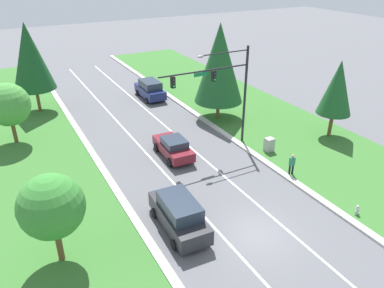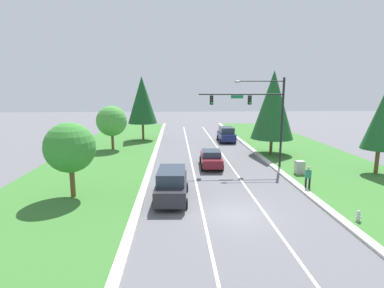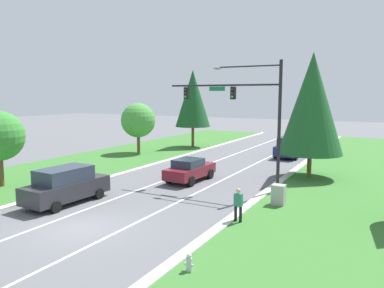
% 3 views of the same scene
% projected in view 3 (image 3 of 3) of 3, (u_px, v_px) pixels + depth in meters
% --- Properties ---
extents(ground_plane, '(160.00, 160.00, 0.00)m').
position_uv_depth(ground_plane, '(81.00, 228.00, 17.05)').
color(ground_plane, '#5B5B60').
extents(curb_strip_right, '(0.50, 90.00, 0.15)m').
position_uv_depth(curb_strip_right, '(189.00, 251.00, 14.39)').
color(curb_strip_right, beige).
rests_on(curb_strip_right, ground_plane).
extents(curb_strip_left, '(0.50, 90.00, 0.15)m').
position_uv_depth(curb_strip_left, '(1.00, 209.00, 19.70)').
color(curb_strip_left, beige).
rests_on(curb_strip_left, ground_plane).
extents(grass_verge_right, '(10.00, 90.00, 0.08)m').
position_uv_depth(grass_verge_right, '(334.00, 284.00, 11.93)').
color(grass_verge_right, '#38702D').
rests_on(grass_verge_right, ground_plane).
extents(lane_stripe_inner_left, '(0.14, 81.00, 0.01)m').
position_uv_depth(lane_stripe_inner_left, '(53.00, 222.00, 17.90)').
color(lane_stripe_inner_left, white).
rests_on(lane_stripe_inner_left, ground_plane).
extents(lane_stripe_inner_right, '(0.14, 81.00, 0.01)m').
position_uv_depth(lane_stripe_inner_right, '(112.00, 235.00, 16.21)').
color(lane_stripe_inner_right, white).
rests_on(lane_stripe_inner_right, ground_plane).
extents(traffic_signal_mast, '(7.62, 0.41, 8.10)m').
position_uv_depth(traffic_signal_mast, '(246.00, 105.00, 23.37)').
color(traffic_signal_mast, black).
rests_on(traffic_signal_mast, ground_plane).
extents(charcoal_suv, '(2.27, 5.03, 2.03)m').
position_uv_depth(charcoal_suv, '(66.00, 185.00, 20.85)').
color(charcoal_suv, '#28282D').
rests_on(charcoal_suv, ground_plane).
extents(burgundy_sedan, '(2.13, 4.49, 1.61)m').
position_uv_depth(burgundy_sedan, '(190.00, 170.00, 26.22)').
color(burgundy_sedan, maroon).
rests_on(burgundy_sedan, ground_plane).
extents(navy_suv, '(2.20, 4.74, 2.00)m').
position_uv_depth(navy_suv, '(290.00, 147.00, 36.27)').
color(navy_suv, navy).
rests_on(navy_suv, ground_plane).
extents(utility_cabinet, '(0.70, 0.60, 1.19)m').
position_uv_depth(utility_cabinet, '(278.00, 195.00, 20.35)').
color(utility_cabinet, '#9E9E99').
rests_on(utility_cabinet, ground_plane).
extents(pedestrian, '(0.40, 0.26, 1.69)m').
position_uv_depth(pedestrian, '(238.00, 204.00, 17.56)').
color(pedestrian, black).
rests_on(pedestrian, ground_plane).
extents(fire_hydrant, '(0.34, 0.20, 0.70)m').
position_uv_depth(fire_hydrant, '(189.00, 264.00, 12.68)').
color(fire_hydrant, '#B7B7BC').
rests_on(fire_hydrant, ground_plane).
extents(conifer_far_right_tree, '(4.53, 4.53, 9.04)m').
position_uv_depth(conifer_far_right_tree, '(312.00, 104.00, 26.61)').
color(conifer_far_right_tree, brown).
rests_on(conifer_far_right_tree, ground_plane).
extents(oak_far_left_tree, '(3.52, 3.52, 5.20)m').
position_uv_depth(oak_far_left_tree, '(138.00, 120.00, 38.29)').
color(oak_far_left_tree, brown).
rests_on(oak_far_left_tree, ground_plane).
extents(conifer_mid_left_tree, '(3.99, 3.99, 8.83)m').
position_uv_depth(conifer_mid_left_tree, '(193.00, 98.00, 42.36)').
color(conifer_mid_left_tree, brown).
rests_on(conifer_mid_left_tree, ground_plane).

